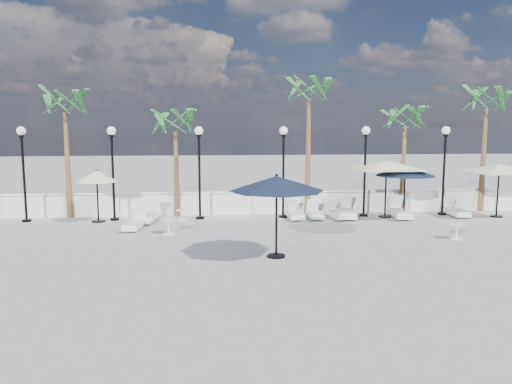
{
  "coord_description": "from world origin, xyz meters",
  "views": [
    {
      "loc": [
        -2.99,
        -14.13,
        3.9
      ],
      "look_at": [
        -1.41,
        3.58,
        1.5
      ],
      "focal_mm": 35.0,
      "sensor_mm": 36.0,
      "label": 1
    }
  ],
  "objects": [
    {
      "name": "ground",
      "position": [
        0.0,
        0.0,
        0.0
      ],
      "size": [
        100.0,
        100.0,
        0.0
      ],
      "primitive_type": "plane",
      "color": "gray",
      "rests_on": "ground"
    },
    {
      "name": "balustrade",
      "position": [
        0.0,
        7.5,
        0.47
      ],
      "size": [
        26.0,
        0.3,
        1.01
      ],
      "color": "white",
      "rests_on": "ground"
    },
    {
      "name": "lamppost_0",
      "position": [
        -10.5,
        6.5,
        2.49
      ],
      "size": [
        0.36,
        0.36,
        3.84
      ],
      "color": "black",
      "rests_on": "ground"
    },
    {
      "name": "lamppost_1",
      "position": [
        -7.0,
        6.5,
        2.49
      ],
      "size": [
        0.36,
        0.36,
        3.84
      ],
      "color": "black",
      "rests_on": "ground"
    },
    {
      "name": "lamppost_2",
      "position": [
        -3.5,
        6.5,
        2.49
      ],
      "size": [
        0.36,
        0.36,
        3.84
      ],
      "color": "black",
      "rests_on": "ground"
    },
    {
      "name": "lamppost_3",
      "position": [
        0.0,
        6.5,
        2.49
      ],
      "size": [
        0.36,
        0.36,
        3.84
      ],
      "color": "black",
      "rests_on": "ground"
    },
    {
      "name": "lamppost_4",
      "position": [
        3.5,
        6.5,
        2.49
      ],
      "size": [
        0.36,
        0.36,
        3.84
      ],
      "color": "black",
      "rests_on": "ground"
    },
    {
      "name": "lamppost_5",
      "position": [
        7.0,
        6.5,
        2.49
      ],
      "size": [
        0.36,
        0.36,
        3.84
      ],
      "color": "black",
      "rests_on": "ground"
    },
    {
      "name": "palm_0",
      "position": [
        -9.0,
        7.3,
        4.53
      ],
      "size": [
        2.6,
        2.6,
        5.5
      ],
      "color": "brown",
      "rests_on": "ground"
    },
    {
      "name": "palm_1",
      "position": [
        -4.5,
        7.3,
        3.75
      ],
      "size": [
        2.6,
        2.6,
        4.7
      ],
      "color": "brown",
      "rests_on": "ground"
    },
    {
      "name": "palm_2",
      "position": [
        1.2,
        7.3,
        5.12
      ],
      "size": [
        2.6,
        2.6,
        6.1
      ],
      "color": "brown",
      "rests_on": "ground"
    },
    {
      "name": "palm_3",
      "position": [
        5.5,
        7.3,
        3.95
      ],
      "size": [
        2.6,
        2.6,
        4.9
      ],
      "color": "brown",
      "rests_on": "ground"
    },
    {
      "name": "palm_4",
      "position": [
        9.2,
        7.3,
        4.73
      ],
      "size": [
        2.6,
        2.6,
        5.7
      ],
      "color": "brown",
      "rests_on": "ground"
    },
    {
      "name": "lounger_1",
      "position": [
        -5.93,
        4.66,
        0.22
      ],
      "size": [
        0.7,
        1.81,
        0.66
      ],
      "rotation": [
        0.0,
        0.0,
        -0.07
      ],
      "color": "white",
      "rests_on": "ground"
    },
    {
      "name": "lounger_2",
      "position": [
        -5.6,
        6.07,
        0.26
      ],
      "size": [
        0.93,
        2.16,
        0.79
      ],
      "rotation": [
        0.0,
        0.0,
        -0.12
      ],
      "color": "white",
      "rests_on": "ground"
    },
    {
      "name": "lounger_3",
      "position": [
        2.22,
        6.14,
        0.21
      ],
      "size": [
        0.77,
        1.73,
        0.63
      ],
      "rotation": [
        0.0,
        0.0,
        0.14
      ],
      "color": "white",
      "rests_on": "ground"
    },
    {
      "name": "lounger_4",
      "position": [
        0.43,
        6.22,
        0.22
      ],
      "size": [
        0.65,
        1.81,
        0.67
      ],
      "rotation": [
        0.0,
        0.0,
        0.03
      ],
      "color": "white",
      "rests_on": "ground"
    },
    {
      "name": "lounger_5",
      "position": [
        1.32,
        6.22,
        0.21
      ],
      "size": [
        0.63,
        1.73,
        0.64
      ],
      "rotation": [
        0.0,
        0.0,
        -0.05
      ],
      "color": "white",
      "rests_on": "ground"
    },
    {
      "name": "lounger_6",
      "position": [
        2.65,
        6.22,
        0.27
      ],
      "size": [
        1.05,
        2.26,
        0.81
      ],
      "rotation": [
        0.0,
        0.0,
        -0.16
      ],
      "color": "white",
      "rests_on": "ground"
    },
    {
      "name": "lounger_7",
      "position": [
        4.9,
        6.02,
        0.26
      ],
      "size": [
        0.91,
        2.15,
        0.78
      ],
      "rotation": [
        0.0,
        0.0,
        -0.11
      ],
      "color": "white",
      "rests_on": "ground"
    },
    {
      "name": "lounger_8",
      "position": [
        7.43,
        6.22,
        0.24
      ],
      "size": [
        0.7,
        1.92,
        0.71
      ],
      "rotation": [
        0.0,
        0.0,
        -0.04
      ],
      "color": "white",
      "rests_on": "ground"
    },
    {
      "name": "side_table_0",
      "position": [
        -4.56,
        3.69,
        0.33
      ],
      "size": [
        0.56,
        0.56,
        0.55
      ],
      "color": "white",
      "rests_on": "ground"
    },
    {
      "name": "side_table_1",
      "position": [
        -4.26,
        6.2,
        0.27
      ],
      "size": [
        0.46,
        0.46,
        0.45
      ],
      "color": "white",
      "rests_on": "ground"
    },
    {
      "name": "side_table_2",
      "position": [
        5.37,
        1.97,
        0.33
      ],
      "size": [
        0.56,
        0.56,
        0.54
      ],
      "color": "white",
      "rests_on": "ground"
    },
    {
      "name": "parasol_navy_left",
      "position": [
        -1.11,
        0.19,
        2.19
      ],
      "size": [
        2.82,
        2.82,
        2.49
      ],
      "color": "black",
      "rests_on": "ground"
    },
    {
      "name": "parasol_navy_mid",
      "position": [
        4.99,
        5.78,
        1.99
      ],
      "size": [
        2.53,
        2.53,
        2.27
      ],
      "color": "black",
      "rests_on": "ground"
    },
    {
      "name": "parasol_cream_sq_a",
      "position": [
        4.33,
        6.2,
        2.41
      ],
      "size": [
        5.3,
        5.3,
        2.6
      ],
      "color": "black",
      "rests_on": "ground"
    },
    {
      "name": "parasol_cream_sq_b",
      "position": [
        9.09,
        5.82,
        2.25
      ],
      "size": [
        4.85,
        4.85,
        2.43
      ],
      "color": "black",
      "rests_on": "ground"
    },
    {
      "name": "parasol_cream_small",
      "position": [
        -7.59,
        6.2,
        1.83
      ],
      "size": [
        1.74,
        1.74,
        2.14
      ],
      "color": "black",
      "rests_on": "ground"
    }
  ]
}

